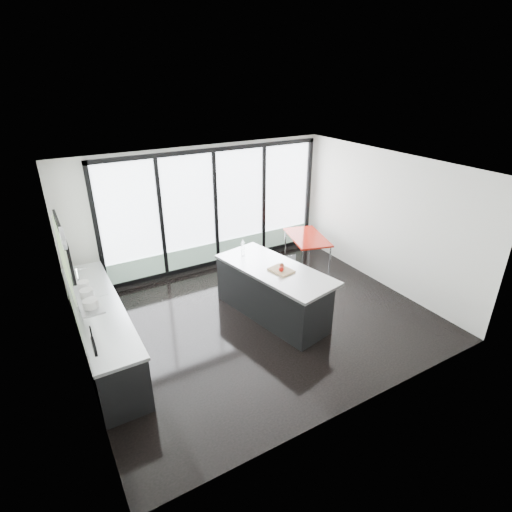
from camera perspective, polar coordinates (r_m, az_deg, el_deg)
floor at (r=7.53m, az=0.49°, el=-8.95°), size 6.00×5.00×0.00m
ceiling at (r=6.40m, az=0.59°, el=12.29°), size 6.00×5.00×0.00m
wall_back at (r=9.05m, az=-5.98°, el=5.98°), size 6.00×0.09×2.80m
wall_front at (r=5.13m, az=15.09°, el=-9.26°), size 6.00×0.00×2.80m
wall_left at (r=6.24m, az=-25.12°, el=-2.70°), size 0.26×5.00×2.80m
wall_right at (r=8.66m, az=17.95°, el=4.87°), size 0.00×5.00×2.80m
counter_cabinets at (r=6.90m, az=-21.10°, el=-9.81°), size 0.69×3.24×1.36m
island at (r=7.41m, az=2.24°, el=-5.16°), size 1.44×2.50×1.25m
bar_stool_near at (r=7.68m, az=6.21°, el=-5.31°), size 0.58×0.58×0.70m
bar_stool_far at (r=8.13m, az=4.99°, el=-3.63°), size 0.46×0.46×0.64m
red_table at (r=9.47m, az=7.23°, el=0.82°), size 1.08×1.47×0.71m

